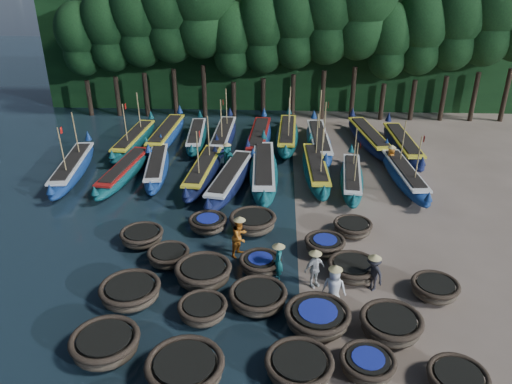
{
  "coord_description": "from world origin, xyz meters",
  "views": [
    {
      "loc": [
        -0.92,
        -18.1,
        11.91
      ],
      "look_at": [
        -1.98,
        3.77,
        1.3
      ],
      "focal_mm": 35.0,
      "sensor_mm": 36.0,
      "label": 1
    }
  ],
  "objects_px": {
    "long_boat_3": "(204,171)",
    "coracle_8": "(367,364)",
    "fisherman_5": "(227,157)",
    "coracle_24": "(353,227)",
    "long_boat_14": "(287,135)",
    "coracle_9": "(457,380)",
    "coracle_14": "(391,325)",
    "coracle_20": "(142,236)",
    "coracle_13": "(317,318)",
    "fisherman_3": "(373,272)",
    "long_boat_8": "(404,175)",
    "long_boat_13": "(259,138)",
    "long_boat_15": "(319,142)",
    "long_boat_6": "(316,169)",
    "long_boat_10": "(166,134)",
    "coracle_23": "(325,245)",
    "coracle_21": "(208,223)",
    "coracle_16": "(203,273)",
    "coracle_7": "(299,366)",
    "long_boat_7": "(352,178)",
    "coracle_10": "(130,292)",
    "long_boat_2": "(157,167)",
    "long_boat_11": "(196,136)",
    "fisherman_4": "(315,268)",
    "long_boat_5": "(264,171)",
    "long_boat_1": "(124,171)",
    "long_boat_9": "(134,140)",
    "coracle_11": "(203,310)",
    "coracle_5": "(105,344)",
    "long_boat_4": "(231,179)",
    "coracle_12": "(258,297)",
    "fisherman_0": "(334,287)",
    "coracle_18": "(353,269)",
    "fisherman_1": "(278,260)",
    "coracle_22": "(253,222)",
    "coracle_19": "(435,288)",
    "coracle_6": "(185,369)",
    "long_boat_12": "(223,136)",
    "long_boat_17": "(402,145)",
    "fisherman_6": "(391,157)",
    "fisherman_2": "(240,236)",
    "long_boat_0": "(73,168)"
  },
  "relations": [
    {
      "from": "long_boat_3",
      "to": "coracle_8",
      "type": "bearing_deg",
      "value": -58.78
    },
    {
      "from": "fisherman_5",
      "to": "coracle_24",
      "type": "bearing_deg",
      "value": -9.08
    },
    {
      "from": "long_boat_14",
      "to": "coracle_9",
      "type": "bearing_deg",
      "value": -74.85
    },
    {
      "from": "coracle_14",
      "to": "coracle_20",
      "type": "height_order",
      "value": "coracle_14"
    },
    {
      "from": "long_boat_3",
      "to": "fisherman_5",
      "type": "bearing_deg",
      "value": 50.43
    },
    {
      "from": "coracle_13",
      "to": "fisherman_3",
      "type": "height_order",
      "value": "fisherman_3"
    },
    {
      "from": "long_boat_8",
      "to": "long_boat_13",
      "type": "relative_size",
      "value": 0.92
    },
    {
      "from": "long_boat_13",
      "to": "long_boat_15",
      "type": "distance_m",
      "value": 4.01
    },
    {
      "from": "long_boat_6",
      "to": "long_boat_10",
      "type": "relative_size",
      "value": 0.96
    },
    {
      "from": "coracle_23",
      "to": "coracle_21",
      "type": "bearing_deg",
      "value": 162.46
    },
    {
      "from": "coracle_16",
      "to": "fisherman_3",
      "type": "xyz_separation_m",
      "value": [
        6.59,
        -0.06,
        0.31
      ]
    },
    {
      "from": "long_boat_10",
      "to": "coracle_7",
      "type": "bearing_deg",
      "value": -64.81
    },
    {
      "from": "long_boat_7",
      "to": "coracle_10",
      "type": "bearing_deg",
      "value": -125.66
    },
    {
      "from": "coracle_9",
      "to": "long_boat_2",
      "type": "xyz_separation_m",
      "value": [
        -12.6,
        15.37,
        0.15
      ]
    },
    {
      "from": "long_boat_6",
      "to": "long_boat_11",
      "type": "distance_m",
      "value": 9.53
    },
    {
      "from": "coracle_23",
      "to": "fisherman_4",
      "type": "xyz_separation_m",
      "value": [
        -0.6,
        -2.38,
        0.44
      ]
    },
    {
      "from": "long_boat_5",
      "to": "long_boat_1",
      "type": "bearing_deg",
      "value": 179.35
    },
    {
      "from": "long_boat_13",
      "to": "long_boat_9",
      "type": "bearing_deg",
      "value": -172.3
    },
    {
      "from": "coracle_11",
      "to": "long_boat_7",
      "type": "bearing_deg",
      "value": 59.85
    },
    {
      "from": "coracle_5",
      "to": "long_boat_6",
      "type": "relative_size",
      "value": 0.34
    },
    {
      "from": "long_boat_4",
      "to": "coracle_24",
      "type": "bearing_deg",
      "value": -27.81
    },
    {
      "from": "coracle_14",
      "to": "long_boat_11",
      "type": "distance_m",
      "value": 20.92
    },
    {
      "from": "coracle_11",
      "to": "fisherman_5",
      "type": "bearing_deg",
      "value": 91.9
    },
    {
      "from": "long_boat_11",
      "to": "coracle_12",
      "type": "bearing_deg",
      "value": -78.31
    },
    {
      "from": "coracle_10",
      "to": "fisherman_0",
      "type": "relative_size",
      "value": 1.17
    },
    {
      "from": "fisherman_3",
      "to": "long_boat_8",
      "type": "bearing_deg",
      "value": 126.99
    },
    {
      "from": "coracle_18",
      "to": "fisherman_1",
      "type": "height_order",
      "value": "fisherman_1"
    },
    {
      "from": "long_boat_11",
      "to": "coracle_14",
      "type": "bearing_deg",
      "value": -67.19
    },
    {
      "from": "long_boat_9",
      "to": "coracle_22",
      "type": "bearing_deg",
      "value": -47.82
    },
    {
      "from": "coracle_12",
      "to": "coracle_19",
      "type": "relative_size",
      "value": 1.27
    },
    {
      "from": "coracle_7",
      "to": "coracle_19",
      "type": "bearing_deg",
      "value": 38.67
    },
    {
      "from": "coracle_6",
      "to": "coracle_8",
      "type": "xyz_separation_m",
      "value": [
        5.59,
        0.58,
        -0.1
      ]
    },
    {
      "from": "fisherman_4",
      "to": "long_boat_15",
      "type": "bearing_deg",
      "value": 54.6
    },
    {
      "from": "coracle_20",
      "to": "long_boat_12",
      "type": "bearing_deg",
      "value": 80.04
    },
    {
      "from": "long_boat_10",
      "to": "fisherman_4",
      "type": "distance_m",
      "value": 18.39
    },
    {
      "from": "long_boat_14",
      "to": "long_boat_7",
      "type": "bearing_deg",
      "value": -60.56
    },
    {
      "from": "coracle_14",
      "to": "long_boat_17",
      "type": "relative_size",
      "value": 0.25
    },
    {
      "from": "coracle_24",
      "to": "coracle_16",
      "type": "bearing_deg",
      "value": -147.16
    },
    {
      "from": "long_boat_15",
      "to": "long_boat_10",
      "type": "bearing_deg",
      "value": 172.92
    },
    {
      "from": "fisherman_6",
      "to": "coracle_23",
      "type": "bearing_deg",
      "value": 162.96
    },
    {
      "from": "coracle_20",
      "to": "fisherman_0",
      "type": "distance_m",
      "value": 9.14
    },
    {
      "from": "coracle_21",
      "to": "long_boat_4",
      "type": "bearing_deg",
      "value": 82.47
    },
    {
      "from": "coracle_6",
      "to": "fisherman_2",
      "type": "bearing_deg",
      "value": 81.1
    },
    {
      "from": "coracle_7",
      "to": "long_boat_1",
      "type": "bearing_deg",
      "value": 123.73
    },
    {
      "from": "coracle_8",
      "to": "long_boat_1",
      "type": "height_order",
      "value": "long_boat_1"
    },
    {
      "from": "coracle_21",
      "to": "long_boat_0",
      "type": "xyz_separation_m",
      "value": [
        -8.67,
        5.81,
        0.17
      ]
    },
    {
      "from": "coracle_23",
      "to": "coracle_24",
      "type": "xyz_separation_m",
      "value": [
        1.41,
        1.67,
        -0.05
      ]
    },
    {
      "from": "coracle_11",
      "to": "long_boat_6",
      "type": "bearing_deg",
      "value": 69.28
    },
    {
      "from": "coracle_12",
      "to": "fisherman_3",
      "type": "distance_m",
      "value": 4.57
    },
    {
      "from": "coracle_18",
      "to": "long_boat_4",
      "type": "distance_m",
      "value": 9.94
    }
  ]
}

